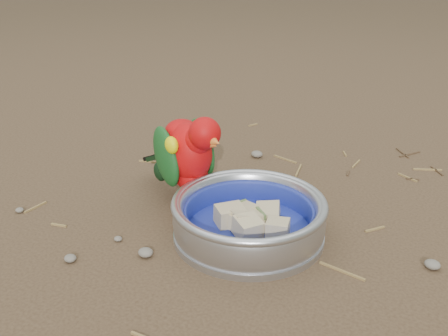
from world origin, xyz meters
The scene contains 6 objects.
ground centered at (0.00, 0.00, 0.00)m, with size 60.00×60.00×0.00m, color #4C3826.
food_bowl centered at (0.09, -0.01, 0.01)m, with size 0.22×0.22×0.02m, color #B2B2BA.
bowl_wall centered at (0.09, -0.01, 0.04)m, with size 0.22×0.22×0.04m, color #B2B2BA, non-canonical shape.
fruit_wedges centered at (0.09, -0.01, 0.03)m, with size 0.13×0.13×0.03m, color #C7B386, non-canonical shape.
lory_parrot centered at (-0.05, 0.03, 0.08)m, with size 0.09×0.19×0.16m, color #C0090A, non-canonical shape.
ground_debris centered at (0.00, 0.04, 0.00)m, with size 0.90×0.80×0.01m, color olive, non-canonical shape.
Camera 1 is at (0.39, -0.57, 0.39)m, focal length 40.00 mm.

